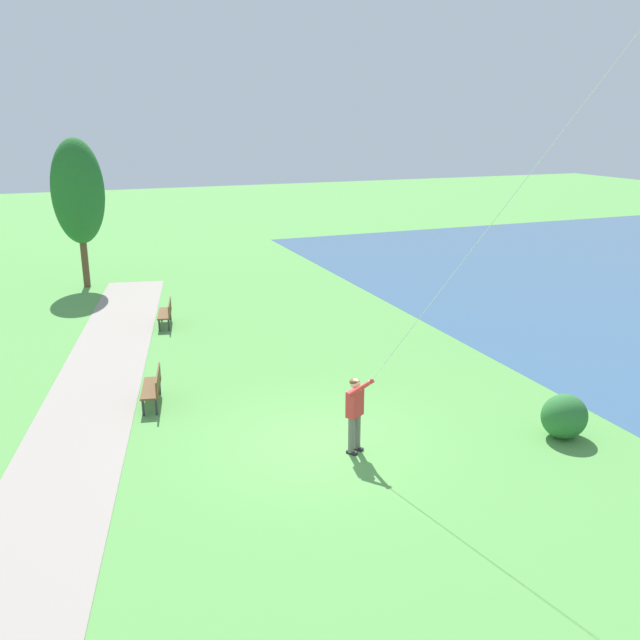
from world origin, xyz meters
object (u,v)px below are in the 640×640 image
(park_bench_near_walkway, at_px, (154,386))
(park_bench_far_walkway, at_px, (167,312))
(lakeside_shrub, at_px, (564,416))
(person_kite_flyer, at_px, (356,408))
(tree_treeline_right, at_px, (78,192))

(park_bench_near_walkway, distance_m, park_bench_far_walkway, 7.00)
(park_bench_far_walkway, relative_size, lakeside_shrub, 1.44)
(person_kite_flyer, xyz_separation_m, park_bench_far_walkway, (-2.30, 11.11, -0.54))
(park_bench_near_walkway, xyz_separation_m, lakeside_shrub, (8.51, -5.35, 0.01))
(park_bench_near_walkway, distance_m, tree_treeline_right, 14.46)
(person_kite_flyer, distance_m, lakeside_shrub, 4.93)
(tree_treeline_right, bearing_deg, person_kite_flyer, -75.81)
(person_kite_flyer, relative_size, lakeside_shrub, 1.69)
(lakeside_shrub, bearing_deg, tree_treeline_right, 115.90)
(park_bench_near_walkway, xyz_separation_m, tree_treeline_right, (-0.87, 13.98, 3.58))
(park_bench_near_walkway, height_order, tree_treeline_right, tree_treeline_right)
(park_bench_far_walkway, distance_m, lakeside_shrub, 14.11)
(park_bench_near_walkway, relative_size, tree_treeline_right, 0.25)
(person_kite_flyer, relative_size, tree_treeline_right, 0.29)
(park_bench_near_walkway, relative_size, lakeside_shrub, 1.44)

